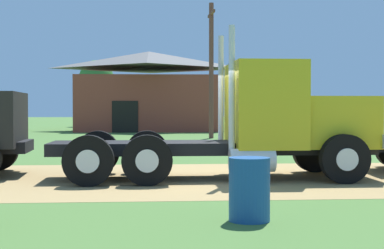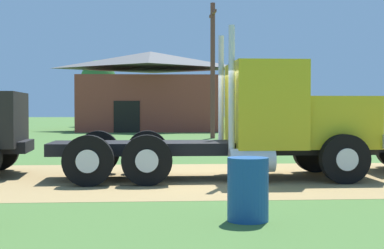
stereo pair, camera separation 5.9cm
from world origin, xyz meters
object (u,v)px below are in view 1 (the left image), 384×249
at_px(shed_building, 149,92).
at_px(utility_pole_far, 211,66).
at_px(truck_foreground_white, 262,124).
at_px(steel_barrel, 249,189).

xyz_separation_m(shed_building, utility_pole_far, (3.51, -11.65, 1.14)).
distance_m(shed_building, utility_pole_far, 12.22).
bearing_deg(truck_foreground_white, steel_barrel, -103.11).
distance_m(truck_foreground_white, utility_pole_far, 18.62).
xyz_separation_m(truck_foreground_white, utility_pole_far, (0.73, 18.40, 2.73)).
bearing_deg(shed_building, truck_foreground_white, -84.71).
xyz_separation_m(truck_foreground_white, steel_barrel, (-1.20, -5.16, -0.83)).
bearing_deg(steel_barrel, shed_building, 92.57).
height_order(truck_foreground_white, steel_barrel, truck_foreground_white).
relative_size(shed_building, utility_pole_far, 1.45).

